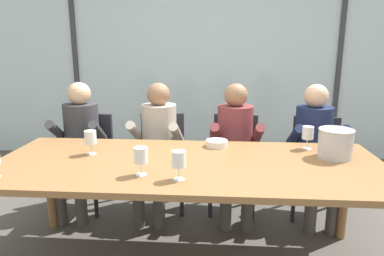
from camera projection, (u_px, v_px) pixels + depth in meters
The scene contains 20 objects.
ground at pixel (197, 202), 3.50m from camera, with size 14.00×14.00×0.00m, color #4C4742.
window_glass_panel at pixel (204, 62), 4.69m from camera, with size 7.82×0.03×2.60m, color silver.
window_mullion_left at pixel (76, 62), 4.80m from camera, with size 0.06×0.06×2.60m, color #38383D.
window_mullion_right at pixel (339, 63), 4.55m from camera, with size 0.06×0.06×2.60m, color #38383D.
hillside_vineyard at pixel (210, 63), 8.03m from camera, with size 13.82×2.40×2.20m, color #477A38.
dining_table at pixel (188, 171), 2.36m from camera, with size 2.62×1.06×0.77m.
chair_near_curtain at pixel (88, 153), 3.37m from camera, with size 0.49×0.49×0.88m.
chair_left_of_center at pixel (162, 153), 3.37m from camera, with size 0.48×0.48×0.88m.
chair_center at pixel (234, 155), 3.32m from camera, with size 0.48×0.48×0.88m.
chair_right_of_center at pixel (315, 158), 3.22m from camera, with size 0.50×0.50×0.88m.
person_charcoal_jacket at pixel (80, 139), 3.22m from camera, with size 0.47×0.62×1.20m.
person_beige_jumper at pixel (157, 140), 3.17m from camera, with size 0.49×0.63×1.20m.
person_maroon_top at pixel (235, 142), 3.12m from camera, with size 0.47×0.62×1.20m.
person_navy_polo at pixel (315, 143), 3.07m from camera, with size 0.47×0.62×1.20m.
ice_bucket_primary at pixel (335, 143), 2.41m from camera, with size 0.24×0.24×0.21m.
tasting_bowl at pixel (217, 143), 2.69m from camera, with size 0.17×0.17×0.05m, color silver.
wine_glass_by_left_taster at pixel (179, 160), 2.01m from camera, with size 0.08×0.08×0.17m.
wine_glass_center_pour at pixel (308, 134), 2.61m from camera, with size 0.08×0.08×0.17m.
wine_glass_by_right_taster at pixel (91, 138), 2.48m from camera, with size 0.08×0.08×0.17m.
wine_glass_spare_empty at pixel (141, 157), 2.08m from camera, with size 0.08×0.08×0.17m.
Camera 1 is at (0.19, -2.22, 1.54)m, focal length 32.71 mm.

